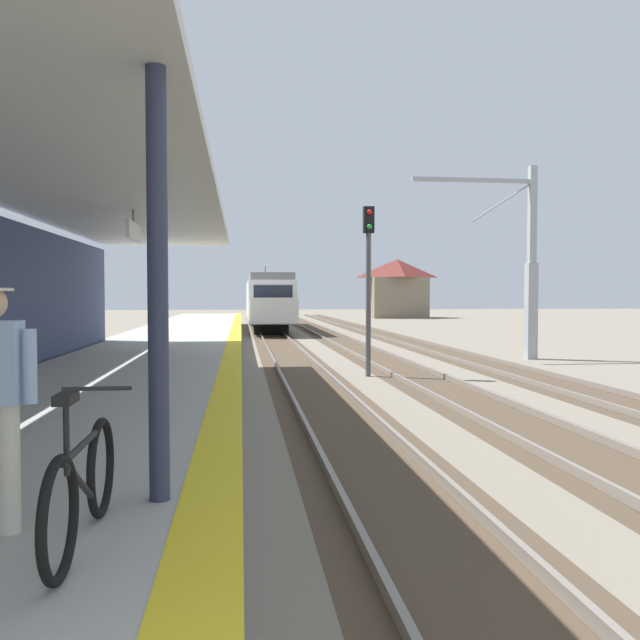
# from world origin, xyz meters

# --- Properties ---
(station_platform) EXTENTS (5.00, 80.00, 0.91)m
(station_platform) POSITION_xyz_m (-2.50, 16.00, 0.45)
(station_platform) COLOR #A8A8A3
(station_platform) RESTS_ON ground
(track_pair_nearest_platform) EXTENTS (2.34, 120.00, 0.16)m
(track_pair_nearest_platform) POSITION_xyz_m (1.90, 20.00, 0.05)
(track_pair_nearest_platform) COLOR #4C3D2D
(track_pair_nearest_platform) RESTS_ON ground
(track_pair_middle) EXTENTS (2.34, 120.00, 0.16)m
(track_pair_middle) POSITION_xyz_m (5.30, 20.00, 0.05)
(track_pair_middle) COLOR #4C3D2D
(track_pair_middle) RESTS_ON ground
(track_pair_far_side) EXTENTS (2.34, 120.00, 0.16)m
(track_pair_far_side) POSITION_xyz_m (8.70, 20.00, 0.05)
(track_pair_far_side) COLOR #4C3D2D
(track_pair_far_side) RESTS_ON ground
(approaching_train) EXTENTS (2.93, 19.60, 4.76)m
(approaching_train) POSITION_xyz_m (1.90, 47.30, 2.18)
(approaching_train) COLOR silver
(approaching_train) RESTS_ON ground
(bicycle_beside_commuter) EXTENTS (0.48, 1.82, 1.04)m
(bicycle_beside_commuter) POSITION_xyz_m (-1.02, 4.13, 1.29)
(bicycle_beside_commuter) COLOR black
(bicycle_beside_commuter) RESTS_ON station_platform
(rail_signal_post) EXTENTS (0.32, 0.34, 5.20)m
(rail_signal_post) POSITION_xyz_m (3.87, 19.44, 3.19)
(rail_signal_post) COLOR #4C4C4C
(rail_signal_post) RESTS_ON ground
(catenary_pylon_far_side) EXTENTS (5.00, 0.40, 7.50)m
(catenary_pylon_far_side) POSITION_xyz_m (10.93, 24.02, 3.60)
(catenary_pylon_far_side) COLOR #9EA3A8
(catenary_pylon_far_side) RESTS_ON ground
(distant_trackside_house) EXTENTS (6.60, 5.28, 6.40)m
(distant_trackside_house) POSITION_xyz_m (16.96, 69.50, 3.34)
(distant_trackside_house) COLOR #7F705B
(distant_trackside_house) RESTS_ON ground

